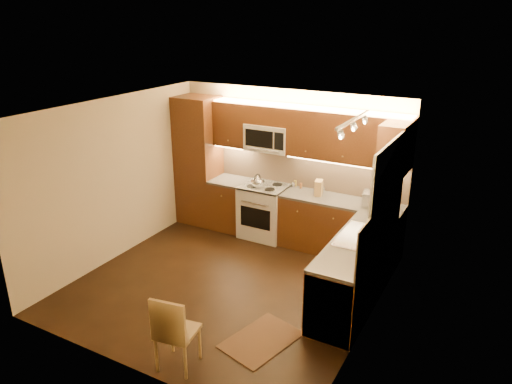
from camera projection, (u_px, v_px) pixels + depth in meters
The scene contains 37 objects.
floor at pixel (228, 284), 6.93m from camera, with size 4.00×4.00×0.01m, color black.
ceiling at pixel (224, 110), 6.06m from camera, with size 4.00×4.00×0.01m, color beige.
wall_back at pixel (290, 164), 8.14m from camera, with size 4.00×0.01×2.50m, color beige.
wall_front at pixel (121, 267), 4.85m from camera, with size 4.00×0.01×2.50m, color beige.
wall_left at pixel (115, 179), 7.39m from camera, with size 0.01×4.00×2.50m, color beige.
wall_right at pixel (373, 233), 5.59m from camera, with size 0.01×4.00×2.50m, color beige.
pantry at pixel (199, 161), 8.67m from camera, with size 0.70×0.60×2.30m, color #411E0E.
base_cab_back_left at pixel (231, 205), 8.62m from camera, with size 0.62×0.60×0.86m, color #411E0E.
counter_back_left at pixel (230, 181), 8.46m from camera, with size 0.62×0.60×0.04m, color #34312F.
base_cab_back_right at pixel (340, 228), 7.71m from camera, with size 1.92×0.60×0.86m, color #411E0E.
counter_back_right at pixel (341, 201), 7.55m from camera, with size 1.92×0.60×0.04m, color #34312F.
base_cab_right at pixel (354, 274), 6.34m from camera, with size 0.60×2.00×0.86m, color #411E0E.
counter_right at pixel (357, 243), 6.18m from camera, with size 0.60×2.00×0.04m, color #34312F.
dishwasher at pixel (336, 300), 5.76m from camera, with size 0.58×0.60×0.84m, color silver.
backsplash_back at pixel (308, 170), 7.99m from camera, with size 3.30×0.02×0.60m, color #A28163.
backsplash_right at pixel (381, 225), 5.94m from camera, with size 0.02×2.00×0.60m, color #A28163.
upper_cab_back_left at pixel (233, 124), 8.22m from camera, with size 0.62×0.35×0.75m, color #411E0E.
upper_cab_back_right at pixel (348, 137), 7.31m from camera, with size 1.92×0.35×0.75m, color #411E0E.
upper_cab_bridge at pixel (269, 115), 7.83m from camera, with size 0.76×0.35×0.31m, color #411E0E.
upper_cab_right_corner at pixel (393, 151), 6.60m from camera, with size 0.35×0.50×0.75m, color #411E0E.
stove at pixel (265, 211), 8.28m from camera, with size 0.76×0.65×0.92m, color silver, non-canonical shape.
microwave at pixel (269, 137), 7.95m from camera, with size 0.76×0.38×0.44m, color silver, non-canonical shape.
window_frame at pixel (387, 190), 5.93m from camera, with size 0.03×1.44×1.24m, color silver.
window_blinds at pixel (386, 190), 5.94m from camera, with size 0.02×1.36×1.16m, color silver.
sink at pixel (361, 232), 6.27m from camera, with size 0.52×0.86×0.15m, color silver, non-canonical shape.
faucet at pixel (375, 229), 6.17m from camera, with size 0.20×0.04×0.30m, color silver, non-canonical shape.
track_light_bar at pixel (354, 120), 5.70m from camera, with size 0.04×1.20×0.03m, color silver.
kettle at pixel (257, 180), 8.00m from camera, with size 0.20×0.20×0.24m, color silver, non-canonical shape.
toaster_oven at pixel (375, 200), 7.26m from camera, with size 0.37×0.28×0.22m, color silver.
knife_block at pixel (319, 188), 7.71m from camera, with size 0.11×0.18×0.25m, color #9B7C46.
spice_jar_a at pixel (294, 185), 8.08m from camera, with size 0.05×0.05×0.09m, color silver.
spice_jar_b at pixel (301, 186), 8.04m from camera, with size 0.04×0.04×0.09m, color brown.
spice_jar_c at pixel (323, 189), 7.84m from camera, with size 0.04×0.04×0.11m, color silver.
spice_jar_d at pixel (295, 183), 8.13m from camera, with size 0.05×0.05×0.10m, color olive.
soap_bottle at pixel (373, 226), 6.41m from camera, with size 0.08×0.08×0.18m, color silver.
rug at pixel (261, 340), 5.72m from camera, with size 0.61×0.92×0.01m, color black.
dining_chair at pixel (177, 330), 5.18m from camera, with size 0.40×0.40×0.91m, color #9B7C46, non-canonical shape.
Camera 1 is at (3.25, -5.10, 3.64)m, focal length 33.97 mm.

